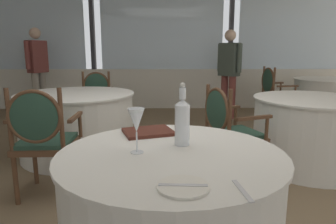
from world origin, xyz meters
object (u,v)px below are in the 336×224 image
dining_chair_1_1 (274,91)px  side_plate (183,187)px  water_bottle (182,120)px  dining_chair_0_0 (95,97)px  menu_book (148,132)px  dining_chair_2_1 (228,127)px  diner_person_0 (38,66)px  diner_person_1 (229,69)px  wine_glass (136,121)px  dining_chair_0_1 (42,134)px

dining_chair_1_1 → side_plate: bearing=-120.3°
water_bottle → dining_chair_0_0: size_ratio=0.36×
dining_chair_0_0 → dining_chair_1_1: (2.97, 0.55, 0.02)m
menu_book → dining_chair_2_1: size_ratio=0.31×
menu_book → diner_person_0: diner_person_0 is taller
diner_person_1 → wine_glass: bearing=-146.6°
dining_chair_1_1 → diner_person_1: diner_person_1 is taller
side_plate → wine_glass: 0.47m
side_plate → dining_chair_0_0: bearing=107.3°
menu_book → dining_chair_0_0: bearing=90.3°
dining_chair_1_1 → diner_person_0: bearing=163.1°
dining_chair_0_0 → diner_person_0: 2.01m
side_plate → menu_book: size_ratio=0.69×
menu_book → dining_chair_0_1: dining_chair_0_1 is taller
wine_glass → dining_chair_2_1: (0.74, 1.36, -0.37)m
water_bottle → dining_chair_1_1: (1.82, 3.65, -0.33)m
dining_chair_0_1 → diner_person_0: diner_person_0 is taller
wine_glass → dining_chair_0_1: (-0.87, 1.01, -0.35)m
menu_book → water_bottle: bearing=-68.2°
dining_chair_0_0 → dining_chair_2_1: dining_chair_0_0 is taller
water_bottle → dining_chair_0_0: 3.33m
diner_person_1 → diner_person_0: bearing=134.1°
wine_glass → diner_person_1: (1.33, 4.13, 0.00)m
diner_person_0 → menu_book: bearing=-35.2°
water_bottle → diner_person_0: (-2.56, 4.47, 0.07)m
wine_glass → dining_chair_0_0: bearing=106.0°
side_plate → water_bottle: bearing=86.9°
dining_chair_0_1 → dining_chair_0_0: bearing=0.0°
water_bottle → wine_glass: (-0.23, -0.12, 0.03)m
water_bottle → menu_book: 0.32m
dining_chair_2_1 → dining_chair_0_0: bearing=111.5°
dining_chair_0_1 → diner_person_1: bearing=-36.5°
dining_chair_2_1 → diner_person_0: (-3.07, 3.24, 0.42)m
water_bottle → dining_chair_2_1: (0.51, 1.23, -0.35)m
dining_chair_1_1 → diner_person_1: 0.88m
menu_book → dining_chair_0_1: 1.14m
diner_person_0 → dining_chair_1_1: bearing=15.1°
wine_glass → diner_person_1: 4.34m
water_bottle → side_plate: bearing=-93.1°
dining_chair_0_1 → menu_book: bearing=-127.3°
menu_book → dining_chair_2_1: 1.25m
dining_chair_0_1 → diner_person_1: diner_person_1 is taller
diner_person_0 → dining_chair_2_1: bearing=-20.9°
dining_chair_0_1 → diner_person_1: size_ratio=0.60×
side_plate → dining_chair_2_1: bearing=72.8°
dining_chair_1_1 → diner_person_1: (-0.72, 0.35, 0.36)m
diner_person_0 → water_bottle: bearing=-34.6°
diner_person_1 → menu_book: bearing=-147.6°
water_bottle → menu_book: bearing=129.9°
side_plate → diner_person_1: size_ratio=0.12×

